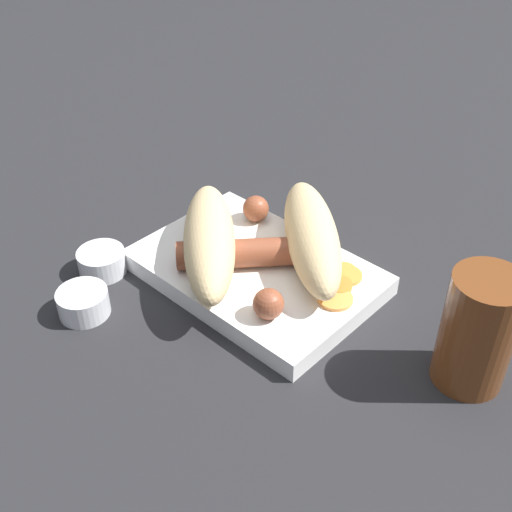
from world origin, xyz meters
name	(u,v)px	position (x,y,z in m)	size (l,w,h in m)	color
ground_plane	(256,280)	(0.00, 0.00, 0.00)	(3.00, 3.00, 0.00)	#232326
food_tray	(256,272)	(0.00, 0.00, 0.01)	(0.23, 0.16, 0.02)	white
bread_roll	(261,238)	(0.00, -0.01, 0.05)	(0.24, 0.24, 0.05)	#DBBC84
sausage	(261,252)	(0.00, 0.00, 0.03)	(0.14, 0.13, 0.03)	brown
pickled_veggies	(341,284)	(-0.08, -0.03, 0.02)	(0.05, 0.07, 0.00)	orange
condiment_cup_near	(102,263)	(0.12, 0.10, 0.01)	(0.05, 0.05, 0.03)	silver
condiment_cup_far	(84,304)	(0.09, 0.15, 0.01)	(0.05, 0.05, 0.03)	silver
drink_glass	(478,331)	(-0.22, -0.03, 0.05)	(0.06, 0.06, 0.11)	brown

